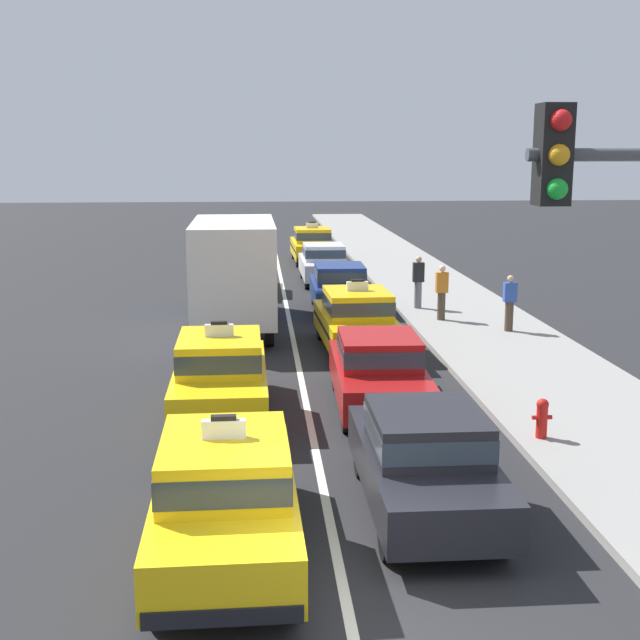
% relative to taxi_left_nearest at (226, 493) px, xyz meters
% --- Properties ---
extents(ground_plane, '(160.00, 160.00, 0.00)m').
position_rel_taxi_left_nearest_xyz_m(ground_plane, '(1.44, -1.85, -0.88)').
color(ground_plane, '#232326').
extents(lane_stripe_left_right, '(0.14, 80.00, 0.01)m').
position_rel_taxi_left_nearest_xyz_m(lane_stripe_left_right, '(1.44, 18.15, -0.87)').
color(lane_stripe_left_right, silver).
rests_on(lane_stripe_left_right, ground).
extents(sidewalk_curb, '(4.00, 90.00, 0.15)m').
position_rel_taxi_left_nearest_xyz_m(sidewalk_curb, '(7.04, 13.15, -0.80)').
color(sidewalk_curb, gray).
rests_on(sidewalk_curb, ground).
extents(taxi_left_nearest, '(1.89, 4.59, 1.96)m').
position_rel_taxi_left_nearest_xyz_m(taxi_left_nearest, '(0.00, 0.00, 0.00)').
color(taxi_left_nearest, black).
rests_on(taxi_left_nearest, ground).
extents(taxi_left_second, '(1.87, 4.58, 1.96)m').
position_rel_taxi_left_nearest_xyz_m(taxi_left_second, '(-0.31, 5.96, 0.00)').
color(taxi_left_second, black).
rests_on(taxi_left_second, ground).
extents(box_truck_left_third, '(2.35, 6.98, 3.27)m').
position_rel_taxi_left_nearest_xyz_m(box_truck_left_third, '(-0.21, 14.41, 0.90)').
color(box_truck_left_third, black).
rests_on(box_truck_left_third, ground).
extents(taxi_left_fourth, '(1.99, 4.63, 1.96)m').
position_rel_taxi_left_nearest_xyz_m(taxi_left_fourth, '(-0.24, 21.26, 0.00)').
color(taxi_left_fourth, black).
rests_on(taxi_left_fourth, ground).
extents(sedan_right_nearest, '(1.77, 4.31, 1.58)m').
position_rel_taxi_left_nearest_xyz_m(sedan_right_nearest, '(2.85, 1.14, -0.03)').
color(sedan_right_nearest, black).
rests_on(sedan_right_nearest, ground).
extents(sedan_right_second, '(1.89, 4.35, 1.58)m').
position_rel_taxi_left_nearest_xyz_m(sedan_right_second, '(2.89, 6.15, -0.03)').
color(sedan_right_second, black).
rests_on(sedan_right_second, ground).
extents(taxi_right_third, '(1.96, 4.62, 1.96)m').
position_rel_taxi_left_nearest_xyz_m(taxi_right_third, '(3.04, 11.17, 0.00)').
color(taxi_right_third, black).
rests_on(taxi_right_third, ground).
extents(sedan_right_fourth, '(1.83, 4.33, 1.58)m').
position_rel_taxi_left_nearest_xyz_m(sedan_right_fourth, '(3.15, 16.76, -0.03)').
color(sedan_right_fourth, black).
rests_on(sedan_right_fourth, ground).
extents(sedan_right_fifth, '(1.78, 4.31, 1.58)m').
position_rel_taxi_left_nearest_xyz_m(sedan_right_fifth, '(3.11, 22.90, -0.03)').
color(sedan_right_fifth, black).
rests_on(sedan_right_fifth, ground).
extents(taxi_right_sixth, '(1.89, 4.59, 1.96)m').
position_rel_taxi_left_nearest_xyz_m(taxi_right_sixth, '(3.07, 29.21, 0.00)').
color(taxi_right_sixth, black).
rests_on(taxi_right_sixth, ground).
extents(pedestrian_near_crosswalk, '(0.36, 0.24, 1.71)m').
position_rel_taxi_left_nearest_xyz_m(pedestrian_near_crosswalk, '(5.71, 16.50, 0.14)').
color(pedestrian_near_crosswalk, slate).
rests_on(pedestrian_near_crosswalk, sidewalk_curb).
extents(pedestrian_mid_block, '(0.36, 0.24, 1.68)m').
position_rel_taxi_left_nearest_xyz_m(pedestrian_mid_block, '(6.05, 14.52, 0.12)').
color(pedestrian_mid_block, '#473828').
rests_on(pedestrian_mid_block, sidewalk_curb).
extents(pedestrian_trailing, '(0.36, 0.24, 1.61)m').
position_rel_taxi_left_nearest_xyz_m(pedestrian_trailing, '(7.64, 12.77, 0.09)').
color(pedestrian_trailing, '#473828').
rests_on(pedestrian_trailing, sidewalk_curb).
extents(fire_hydrant, '(0.36, 0.22, 0.73)m').
position_rel_taxi_left_nearest_xyz_m(fire_hydrant, '(5.52, 3.78, -0.33)').
color(fire_hydrant, red).
rests_on(fire_hydrant, sidewalk_curb).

